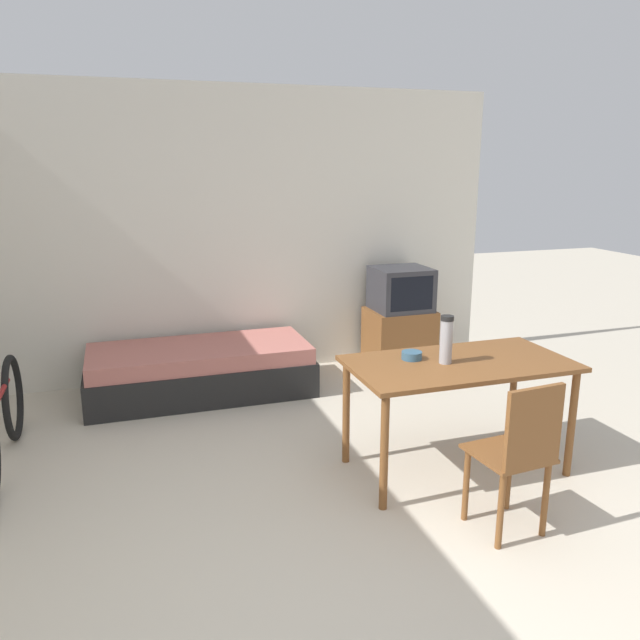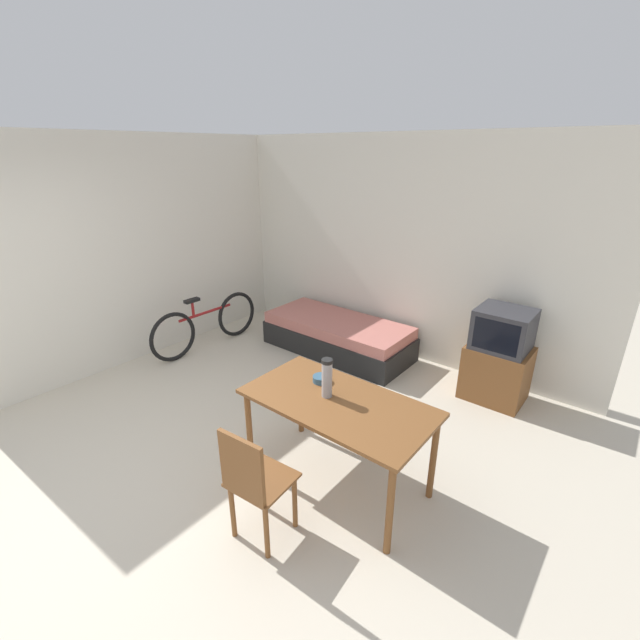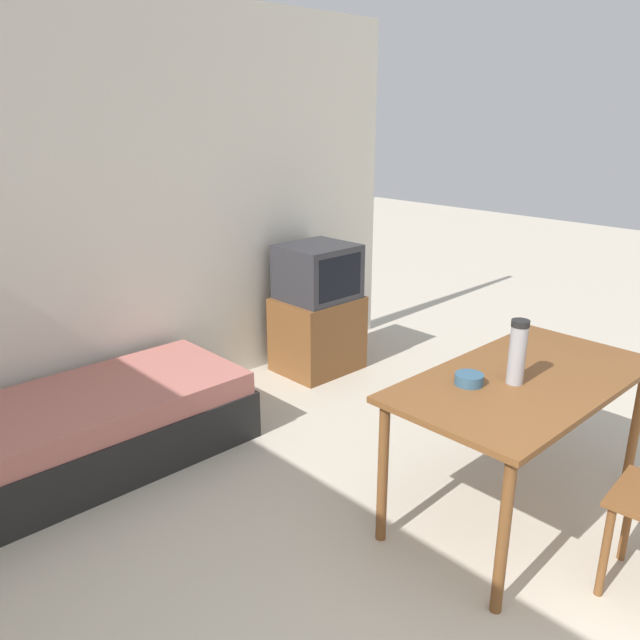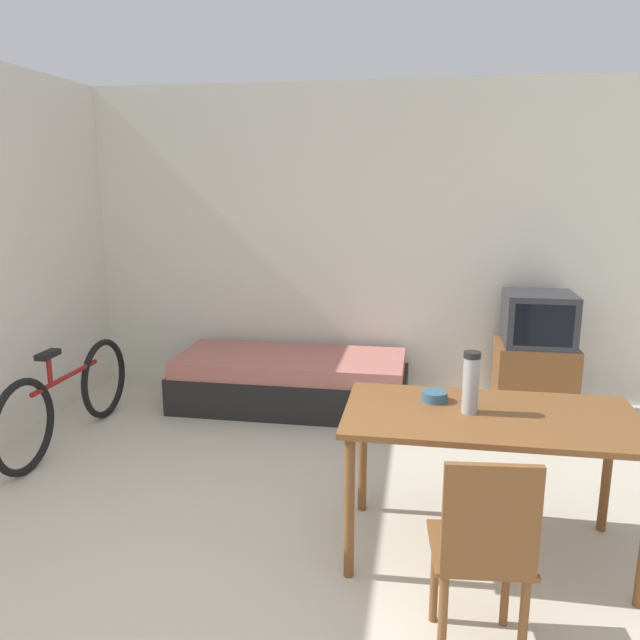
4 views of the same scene
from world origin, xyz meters
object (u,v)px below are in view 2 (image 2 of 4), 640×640
Objects in this scene: dining_table at (338,410)px; mate_bowl at (321,379)px; wooden_chair at (254,481)px; tv at (499,357)px; daybed at (338,336)px; bicycle at (207,324)px; thermos_flask at (327,376)px.

dining_table is 0.33m from mate_bowl.
tv is at bearing 77.25° from wooden_chair.
mate_bowl is (1.16, -1.79, 0.56)m from daybed.
bicycle is (-2.79, 1.72, -0.18)m from wooden_chair.
thermos_flask reaches higher than tv.
daybed is 1.35× the size of dining_table.
dining_table is (-0.56, -2.07, 0.19)m from tv.
dining_table is 10.77× the size of mate_bowl.
dining_table reaches higher than daybed.
wooden_chair is (1.35, -2.72, 0.29)m from daybed.
wooden_chair is 3.29m from bicycle.
tv is at bearing 18.36° from bicycle.
tv is 2.16m from dining_table.
thermos_flask reaches higher than wooden_chair.
bicycle is 5.34× the size of thermos_flask.
daybed is 1.17× the size of bicycle.
dining_table is at bearing -105.12° from tv.
daybed is 2.16× the size of wooden_chair.
tv is 2.13m from mate_bowl.
wooden_chair is 0.90m from thermos_flask.
thermos_flask is at bearing 91.28° from wooden_chair.
daybed is 1.92× the size of tv.
bicycle is at bearing -145.30° from daybed.
bicycle is at bearing 148.32° from wooden_chair.
dining_table is 1.60× the size of wooden_chair.
thermos_flask is at bearing -107.81° from tv.
thermos_flask is 0.26m from mate_bowl.
thermos_flask is at bearing -55.43° from daybed.
mate_bowl is at bearing 140.71° from thermos_flask.
tv is 0.61× the size of bicycle.
dining_table is at bearing -53.37° from daybed.
mate_bowl reaches higher than dining_table.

